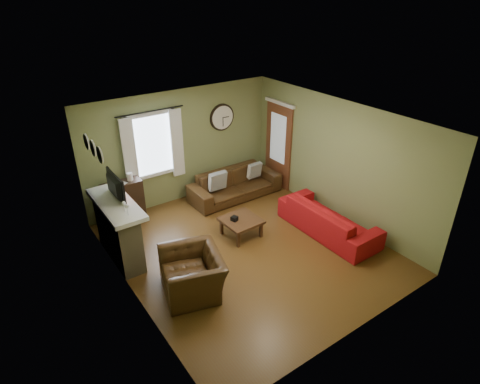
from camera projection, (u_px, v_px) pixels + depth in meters
floor at (248, 248)px, 7.85m from camera, size 4.60×5.20×0.00m
ceiling at (249, 120)px, 6.63m from camera, size 4.60×5.20×0.00m
wall_left at (126, 230)px, 6.07m from camera, size 0.00×5.20×2.60m
wall_right at (337, 161)px, 8.41m from camera, size 0.00×5.20×2.60m
wall_back at (181, 147)px, 9.12m from camera, size 4.60×0.00×2.60m
wall_front at (362, 263)px, 5.36m from camera, size 4.60×0.00×2.60m
fireplace at (119, 232)px, 7.36m from camera, size 0.40×1.40×1.10m
firebox at (130, 240)px, 7.57m from camera, size 0.04×0.60×0.55m
mantel at (116, 204)px, 7.10m from camera, size 0.58×1.60×0.08m
tv at (112, 190)px, 7.12m from camera, size 0.08×0.60×0.35m
tv_screen at (116, 186)px, 7.13m from camera, size 0.02×0.62×0.36m
medallion_left at (100, 155)px, 6.22m from camera, size 0.28×0.28×0.03m
medallion_mid at (93, 148)px, 6.47m from camera, size 0.28×0.28×0.03m
medallion_right at (87, 142)px, 6.73m from camera, size 0.28×0.28×0.03m
window_pane at (152, 145)px, 8.66m from camera, size 1.00×0.02×1.30m
curtain_rod at (150, 111)px, 8.23m from camera, size 0.03×0.03×1.50m
curtain_left at (130, 154)px, 8.33m from camera, size 0.28×0.04×1.55m
curtain_right at (177, 143)px, 8.89m from camera, size 0.28×0.04×1.55m
wall_clock at (222, 117)px, 9.41m from camera, size 0.64×0.06×0.64m
door at (278, 146)px, 9.85m from camera, size 0.05×0.90×2.10m
bookshelf at (124, 203)px, 8.47m from camera, size 0.81×0.34×0.96m
book at (118, 186)px, 8.14m from camera, size 0.26×0.28×0.02m
sofa_brown at (235, 184)px, 9.60m from camera, size 2.22×0.87×0.65m
pillow_left at (255, 170)px, 9.77m from camera, size 0.37×0.12×0.37m
pillow_right at (218, 181)px, 9.26m from camera, size 0.43×0.14×0.43m
sofa_red at (328, 219)px, 8.22m from camera, size 0.86×2.21×0.64m
armchair at (193, 273)px, 6.63m from camera, size 1.21×1.31×0.71m
coffee_table at (241, 227)px, 8.17m from camera, size 0.74×0.74×0.38m
tissue_box at (234, 220)px, 8.03m from camera, size 0.15×0.15×0.09m
wine_glass_a at (127, 210)px, 6.63m from camera, size 0.07×0.07×0.21m
wine_glass_b at (124, 207)px, 6.74m from camera, size 0.07×0.07×0.20m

